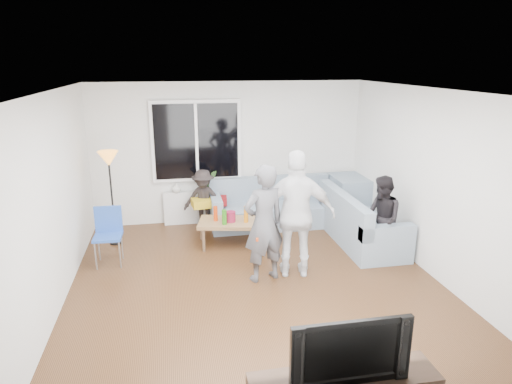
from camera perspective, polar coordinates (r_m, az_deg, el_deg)
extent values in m
cube|color=#56351C|center=(6.32, 0.13, -11.81)|extent=(5.00, 5.50, 0.04)
cube|color=white|center=(5.58, 0.15, 12.83)|extent=(5.00, 5.50, 0.04)
cube|color=silver|center=(8.47, -3.43, 4.99)|extent=(5.00, 0.04, 2.60)
cube|color=silver|center=(3.34, 9.47, -13.67)|extent=(5.00, 0.04, 2.60)
cube|color=silver|center=(5.90, -24.65, -1.55)|extent=(0.04, 5.50, 2.60)
cube|color=silver|center=(6.75, 21.66, 0.90)|extent=(0.04, 5.50, 2.60)
cube|color=white|center=(8.30, -7.53, 6.39)|extent=(1.62, 0.06, 1.47)
cube|color=black|center=(8.26, -7.51, 6.34)|extent=(1.50, 0.02, 1.35)
cube|color=white|center=(8.25, -7.51, 6.33)|extent=(0.05, 0.03, 1.35)
cube|color=silver|center=(8.56, -7.21, -1.86)|extent=(1.30, 0.12, 0.62)
imported|color=#325B24|center=(8.40, -5.62, 1.44)|extent=(0.24, 0.21, 0.39)
imported|color=silver|center=(8.40, -10.01, 0.52)|extent=(0.21, 0.21, 0.18)
cube|color=gray|center=(8.83, 12.30, -0.77)|extent=(0.85, 0.85, 0.85)
cube|color=gold|center=(8.12, -6.72, -1.37)|extent=(0.42, 0.36, 0.14)
cube|color=maroon|center=(8.21, -4.97, -1.10)|extent=(0.39, 0.33, 0.13)
cube|color=#936D47|center=(7.57, -2.98, -5.09)|extent=(1.20, 0.82, 0.40)
cylinder|color=maroon|center=(7.45, -3.24, -3.12)|extent=(0.17, 0.17, 0.17)
imported|color=#4B4B50|center=(6.14, 0.99, -4.03)|extent=(0.69, 0.55, 1.65)
imported|color=silver|center=(6.28, 5.20, -2.86)|extent=(1.13, 0.64, 1.81)
imported|color=black|center=(7.11, 15.57, -3.25)|extent=(0.53, 0.66, 1.31)
imported|color=black|center=(8.15, -6.65, -0.98)|extent=(0.80, 0.60, 1.10)
imported|color=black|center=(3.94, 11.35, -18.50)|extent=(1.00, 0.13, 0.58)
cylinder|color=orange|center=(7.39, -1.27, -2.82)|extent=(0.07, 0.07, 0.28)
cylinder|color=#297E17|center=(7.31, -4.02, -3.18)|extent=(0.08, 0.08, 0.25)
cylinder|color=red|center=(7.49, -5.13, -2.73)|extent=(0.07, 0.07, 0.25)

